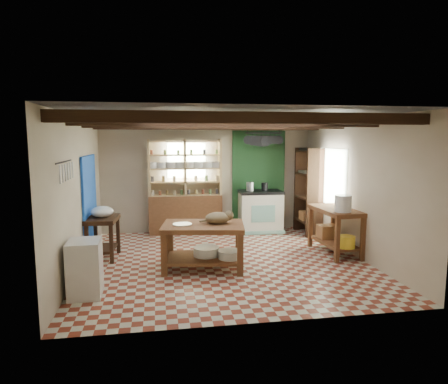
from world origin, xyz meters
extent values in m
cube|color=maroon|center=(0.00, 0.00, -0.01)|extent=(5.00, 5.00, 0.02)
cube|color=#4D4E53|center=(0.00, 0.00, 2.60)|extent=(5.00, 5.00, 0.02)
cube|color=beige|center=(0.00, 2.50, 1.30)|extent=(5.00, 0.04, 2.60)
cube|color=beige|center=(0.00, -2.50, 1.30)|extent=(5.00, 0.04, 2.60)
cube|color=beige|center=(-2.50, 0.00, 1.30)|extent=(0.04, 5.00, 2.60)
cube|color=beige|center=(2.50, 0.00, 1.30)|extent=(0.04, 5.00, 2.60)
cube|color=#341F12|center=(0.00, 0.00, 2.48)|extent=(5.00, 3.80, 0.15)
cube|color=blue|center=(-2.47, 0.90, 1.10)|extent=(0.04, 1.40, 1.60)
cube|color=#1B4520|center=(1.25, 2.47, 1.25)|extent=(1.30, 0.04, 2.30)
cube|color=silver|center=(-0.50, 2.48, 1.70)|extent=(0.90, 0.02, 0.80)
cube|color=silver|center=(2.48, 1.00, 1.40)|extent=(0.02, 1.30, 1.20)
cube|color=black|center=(-2.44, -1.20, 1.78)|extent=(0.06, 0.90, 0.28)
cube|color=black|center=(1.25, 2.05, 2.18)|extent=(0.86, 0.12, 0.36)
cube|color=tan|center=(-0.55, 2.31, 1.10)|extent=(1.70, 0.34, 2.20)
cube|color=#341F12|center=(2.28, 1.80, 1.00)|extent=(0.40, 0.86, 2.00)
cube|color=brown|center=(-0.43, -0.35, 0.39)|extent=(1.50, 1.12, 0.78)
cube|color=#EEE5CE|center=(1.22, 2.15, 0.49)|extent=(1.04, 0.72, 0.99)
cube|color=#341F12|center=(-2.20, 0.54, 0.39)|extent=(0.59, 0.81, 0.78)
cube|color=silver|center=(-2.22, -1.26, 0.40)|extent=(0.46, 0.55, 0.80)
cube|color=brown|center=(2.18, 0.13, 0.44)|extent=(0.68, 1.27, 0.89)
ellipsoid|color=#947D56|center=(-0.18, -0.34, 0.87)|extent=(0.44, 0.34, 0.20)
cylinder|color=#B0AFB8|center=(-0.79, -0.34, 0.78)|extent=(0.37, 0.37, 0.02)
cylinder|color=silver|center=(-0.38, -0.31, 0.28)|extent=(0.51, 0.51, 0.15)
cylinder|color=silver|center=(0.00, -0.52, 0.27)|extent=(0.45, 0.45, 0.14)
cylinder|color=#B0AFB8|center=(0.97, 2.16, 1.09)|extent=(0.19, 0.19, 0.21)
cylinder|color=black|center=(1.32, 2.15, 1.08)|extent=(0.16, 0.16, 0.19)
ellipsoid|color=silver|center=(-2.20, 0.54, 0.88)|extent=(0.44, 0.44, 0.20)
cylinder|color=silver|center=(2.15, -0.23, 1.04)|extent=(0.32, 0.32, 0.30)
cube|color=#B17847|center=(2.16, 0.43, 0.37)|extent=(0.39, 0.32, 0.26)
cylinder|color=yellow|center=(2.20, -0.32, 0.34)|extent=(0.31, 0.31, 0.22)
camera|label=1|loc=(-1.18, -6.95, 2.22)|focal=32.00mm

